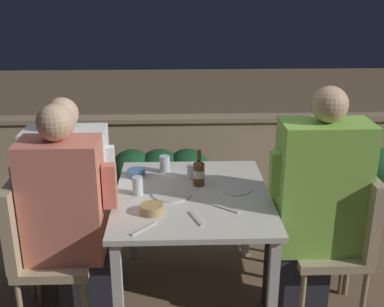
# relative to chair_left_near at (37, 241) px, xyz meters

# --- Properties ---
(ground_plane) EXTENTS (16.00, 16.00, 0.00)m
(ground_plane) POSITION_rel_chair_left_near_xyz_m (0.86, 0.21, -0.53)
(ground_plane) COLOR #7A6047
(parapet_wall) EXTENTS (9.00, 0.18, 0.71)m
(parapet_wall) POSITION_rel_chair_left_near_xyz_m (0.86, 1.86, -0.17)
(parapet_wall) COLOR tan
(parapet_wall) RESTS_ON ground_plane
(dining_table) EXTENTS (0.89, 1.04, 0.71)m
(dining_table) POSITION_rel_chair_left_near_xyz_m (0.86, 0.21, 0.09)
(dining_table) COLOR silver
(dining_table) RESTS_ON ground_plane
(planter_hedge) EXTENTS (0.80, 0.47, 0.60)m
(planter_hedge) POSITION_rel_chair_left_near_xyz_m (0.63, 1.24, -0.19)
(planter_hedge) COLOR brown
(planter_hedge) RESTS_ON ground_plane
(chair_left_near) EXTENTS (0.41, 0.40, 0.90)m
(chair_left_near) POSITION_rel_chair_left_near_xyz_m (0.00, 0.00, 0.00)
(chair_left_near) COLOR tan
(chair_left_near) RESTS_ON ground_plane
(person_coral_top) EXTENTS (0.49, 0.26, 1.30)m
(person_coral_top) POSITION_rel_chair_left_near_xyz_m (0.19, -0.00, 0.12)
(person_coral_top) COLOR #282833
(person_coral_top) RESTS_ON ground_plane
(chair_left_far) EXTENTS (0.41, 0.40, 0.90)m
(chair_left_far) POSITION_rel_chair_left_near_xyz_m (-0.06, 0.39, 0.00)
(chair_left_far) COLOR tan
(chair_left_far) RESTS_ON ground_plane
(person_white_polo) EXTENTS (0.52, 0.26, 1.24)m
(person_white_polo) POSITION_rel_chair_left_near_xyz_m (0.14, 0.39, 0.08)
(person_white_polo) COLOR #282833
(person_white_polo) RESTS_ON ground_plane
(chair_right_near) EXTENTS (0.41, 0.40, 0.90)m
(chair_right_near) POSITION_rel_chair_left_near_xyz_m (1.71, 0.04, 0.00)
(chair_right_near) COLOR tan
(chair_right_near) RESTS_ON ground_plane
(person_green_blouse) EXTENTS (0.52, 0.26, 1.37)m
(person_green_blouse) POSITION_rel_chair_left_near_xyz_m (1.52, 0.04, 0.15)
(person_green_blouse) COLOR #282833
(person_green_blouse) RESTS_ON ground_plane
(chair_right_far) EXTENTS (0.41, 0.40, 0.90)m
(chair_right_far) POSITION_rel_chair_left_near_xyz_m (1.74, 0.37, 0.00)
(chair_right_far) COLOR tan
(chair_right_far) RESTS_ON ground_plane
(beer_bottle) EXTENTS (0.07, 0.07, 0.22)m
(beer_bottle) POSITION_rel_chair_left_near_xyz_m (0.90, 0.33, 0.26)
(beer_bottle) COLOR brown
(beer_bottle) RESTS_ON dining_table
(plate_0) EXTENTS (0.23, 0.23, 0.01)m
(plate_0) POSITION_rel_chair_left_near_xyz_m (0.74, 0.20, 0.18)
(plate_0) COLOR silver
(plate_0) RESTS_ON dining_table
(plate_1) EXTENTS (0.18, 0.18, 0.01)m
(plate_1) POSITION_rel_chair_left_near_xyz_m (1.11, 0.25, 0.18)
(plate_1) COLOR silver
(plate_1) RESTS_ON dining_table
(bowl_0) EXTENTS (0.11, 0.11, 0.05)m
(bowl_0) POSITION_rel_chair_left_near_xyz_m (0.51, 0.48, 0.20)
(bowl_0) COLOR #4C709E
(bowl_0) RESTS_ON dining_table
(bowl_1) EXTENTS (0.12, 0.12, 0.05)m
(bowl_1) POSITION_rel_chair_left_near_xyz_m (0.63, -0.03, 0.20)
(bowl_1) COLOR tan
(bowl_1) RESTS_ON dining_table
(glass_cup_0) EXTENTS (0.07, 0.07, 0.11)m
(glass_cup_0) POSITION_rel_chair_left_near_xyz_m (0.69, 0.55, 0.23)
(glass_cup_0) COLOR silver
(glass_cup_0) RESTS_ON dining_table
(glass_cup_1) EXTENTS (0.06, 0.06, 0.11)m
(glass_cup_1) POSITION_rel_chair_left_near_xyz_m (0.54, 0.21, 0.23)
(glass_cup_1) COLOR silver
(glass_cup_1) RESTS_ON dining_table
(glass_cup_2) EXTENTS (0.07, 0.07, 0.09)m
(glass_cup_2) POSITION_rel_chair_left_near_xyz_m (0.87, 0.44, 0.22)
(glass_cup_2) COLOR silver
(glass_cup_2) RESTS_ON dining_table
(fork_0) EXTENTS (0.08, 0.17, 0.01)m
(fork_0) POSITION_rel_chair_left_near_xyz_m (0.86, -0.10, 0.18)
(fork_0) COLOR silver
(fork_0) RESTS_ON dining_table
(fork_1) EXTENTS (0.14, 0.12, 0.01)m
(fork_1) POSITION_rel_chair_left_near_xyz_m (1.03, 0.00, 0.18)
(fork_1) COLOR silver
(fork_1) RESTS_ON dining_table
(fork_2) EXTENTS (0.13, 0.14, 0.01)m
(fork_2) POSITION_rel_chair_left_near_xyz_m (0.60, -0.20, 0.18)
(fork_2) COLOR silver
(fork_2) RESTS_ON dining_table
(potted_plant) EXTENTS (0.33, 0.33, 0.74)m
(potted_plant) POSITION_rel_chair_left_near_xyz_m (2.20, 0.91, -0.08)
(potted_plant) COLOR #9E5638
(potted_plant) RESTS_ON ground_plane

